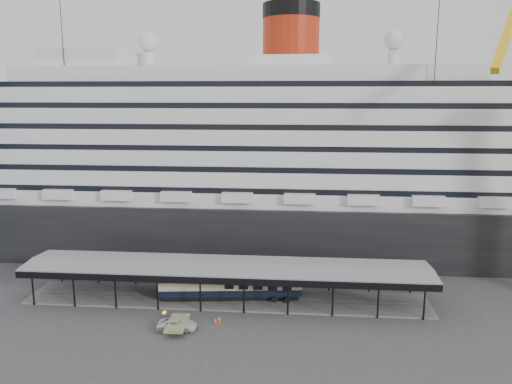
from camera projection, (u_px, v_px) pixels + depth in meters
ground at (221, 315)px, 65.11m from camera, size 200.00×200.00×0.00m
cruise_ship at (247, 149)px, 92.84m from camera, size 130.00×30.00×43.90m
platform_canopy at (227, 284)px, 69.55m from camera, size 56.00×9.18×5.30m
port_truck at (177, 325)px, 60.91m from camera, size 4.93×2.40×1.35m
pullman_carriage at (230, 284)px, 69.49m from camera, size 19.97×4.78×19.45m
traffic_cone_left at (172, 320)px, 62.83m from camera, size 0.46×0.46×0.70m
traffic_cone_mid at (216, 321)px, 62.62m from camera, size 0.41×0.41×0.72m
traffic_cone_right at (219, 319)px, 62.96m from camera, size 0.51×0.51×0.85m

